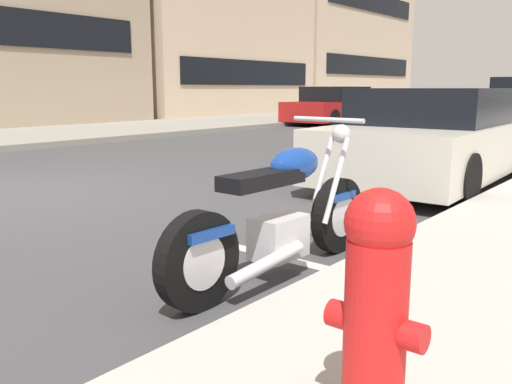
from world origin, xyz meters
The scene contains 9 objects.
ground_plane centered at (0.00, 0.00, 0.00)m, with size 260.00×260.00×0.00m, color #3D3D3F.
sidewalk_far_curb centered at (12.00, 7.13, 0.07)m, with size 120.00×5.00×0.14m, color gray.
parking_stall_stripe centered at (0.00, -4.03, 0.00)m, with size 0.12×2.20×0.01m, color silver.
parked_motorcycle centered at (-0.32, -4.35, 0.42)m, with size 2.16×0.62×1.10m.
parked_car_mid_block centered at (4.24, -3.70, 0.63)m, with size 4.62×2.04×1.32m.
car_opposite_curb centered at (14.08, 3.90, 0.65)m, with size 4.28×1.99×1.37m.
fire_hydrant centered at (-1.67, -5.75, 0.59)m, with size 0.24×0.36×0.86m.
townhouse_mid_block centered at (15.92, 14.52, 4.56)m, with size 10.36×10.26×9.12m.
townhouse_corner_block centered at (27.46, 15.29, 6.03)m, with size 12.15×11.80×12.06m.
Camera 1 is at (-3.28, -6.53, 1.32)m, focal length 37.72 mm.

